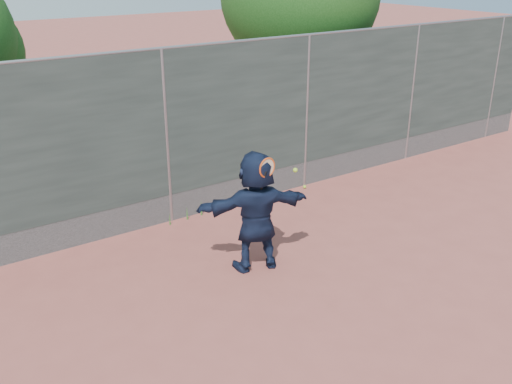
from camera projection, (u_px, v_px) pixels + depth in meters
ground at (292, 315)px, 7.45m from camera, size 80.00×80.00×0.00m
player at (256, 211)px, 8.28m from camera, size 1.78×0.99×1.83m
ball_ground at (305, 187)px, 11.50m from camera, size 0.07×0.07×0.07m
fence at (166, 135)px, 9.52m from camera, size 20.00×0.06×3.03m
swing_action at (270, 169)px, 7.90m from camera, size 0.61×0.20×0.51m
weed_clump at (189, 212)px, 10.14m from camera, size 0.68×0.07×0.30m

